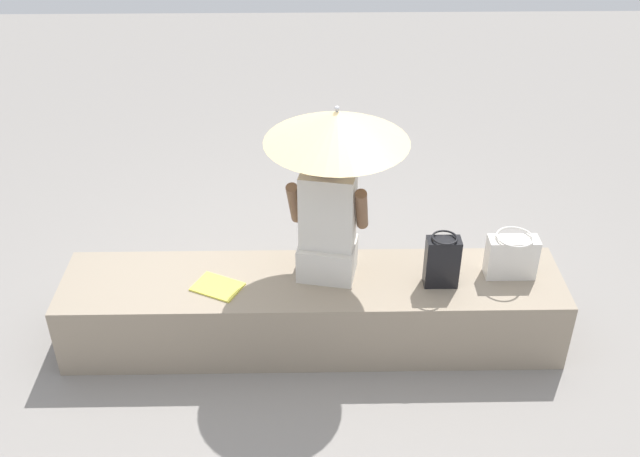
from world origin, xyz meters
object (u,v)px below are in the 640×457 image
magazine (217,287)px  handbag_black (512,256)px  parasol (337,127)px  person_seated (328,220)px  tote_bag_canvas (442,261)px

magazine → handbag_black: bearing=29.4°
parasol → magazine: bearing=-164.5°
person_seated → handbag_black: 1.15m
parasol → tote_bag_canvas: (0.63, -0.18, -0.80)m
parasol → tote_bag_canvas: bearing=-16.2°
parasol → magazine: 1.21m
tote_bag_canvas → magazine: bearing=-179.3°
parasol → handbag_black: size_ratio=3.58×
handbag_black → parasol: bearing=174.6°
parasol → tote_bag_canvas: 1.03m
person_seated → magazine: size_ratio=3.21×
person_seated → parasol: size_ratio=0.83×
person_seated → handbag_black: bearing=-2.1°
person_seated → handbag_black: person_seated is taller
person_seated → tote_bag_canvas: size_ratio=2.62×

